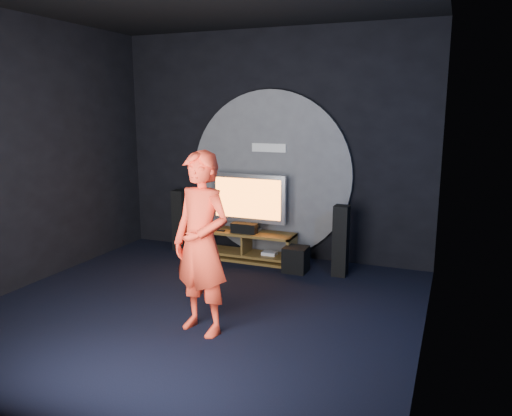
{
  "coord_description": "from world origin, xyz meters",
  "views": [
    {
      "loc": [
        2.7,
        -4.81,
        2.32
      ],
      "look_at": [
        0.33,
        1.05,
        1.05
      ],
      "focal_mm": 35.0,
      "sensor_mm": 36.0,
      "label": 1
    }
  ],
  "objects_px": {
    "tower_speaker_right": "(341,241)",
    "player": "(201,244)",
    "tower_speaker_left": "(180,220)",
    "subwoofer": "(296,259)",
    "tv": "(248,200)",
    "media_console": "(247,248)"
  },
  "relations": [
    {
      "from": "tower_speaker_right",
      "to": "player",
      "type": "relative_size",
      "value": 0.53
    },
    {
      "from": "player",
      "to": "tower_speaker_right",
      "type": "bearing_deg",
      "value": 82.51
    },
    {
      "from": "tv",
      "to": "tower_speaker_right",
      "type": "height_order",
      "value": "tv"
    },
    {
      "from": "tower_speaker_right",
      "to": "subwoofer",
      "type": "bearing_deg",
      "value": -173.0
    },
    {
      "from": "media_console",
      "to": "subwoofer",
      "type": "bearing_deg",
      "value": -16.53
    },
    {
      "from": "tower_speaker_left",
      "to": "subwoofer",
      "type": "xyz_separation_m",
      "value": [
        2.12,
        -0.38,
        -0.32
      ]
    },
    {
      "from": "tower_speaker_left",
      "to": "tower_speaker_right",
      "type": "distance_m",
      "value": 2.77
    },
    {
      "from": "tv",
      "to": "tower_speaker_right",
      "type": "distance_m",
      "value": 1.59
    },
    {
      "from": "tv",
      "to": "tower_speaker_left",
      "type": "distance_m",
      "value": 1.32
    },
    {
      "from": "subwoofer",
      "to": "player",
      "type": "bearing_deg",
      "value": -98.14
    },
    {
      "from": "tv",
      "to": "player",
      "type": "height_order",
      "value": "player"
    },
    {
      "from": "media_console",
      "to": "tv",
      "type": "distance_m",
      "value": 0.74
    },
    {
      "from": "tower_speaker_right",
      "to": "tv",
      "type": "bearing_deg",
      "value": 170.6
    },
    {
      "from": "media_console",
      "to": "subwoofer",
      "type": "height_order",
      "value": "media_console"
    },
    {
      "from": "subwoofer",
      "to": "player",
      "type": "xyz_separation_m",
      "value": [
        -0.32,
        -2.23,
        0.77
      ]
    },
    {
      "from": "player",
      "to": "media_console",
      "type": "bearing_deg",
      "value": 117.31
    },
    {
      "from": "tower_speaker_left",
      "to": "player",
      "type": "relative_size",
      "value": 0.53
    },
    {
      "from": "tower_speaker_right",
      "to": "tower_speaker_left",
      "type": "bearing_deg",
      "value": 173.79
    },
    {
      "from": "media_console",
      "to": "tower_speaker_right",
      "type": "bearing_deg",
      "value": -6.93
    },
    {
      "from": "tower_speaker_right",
      "to": "player",
      "type": "height_order",
      "value": "player"
    },
    {
      "from": "subwoofer",
      "to": "media_console",
      "type": "bearing_deg",
      "value": 163.47
    },
    {
      "from": "player",
      "to": "subwoofer",
      "type": "bearing_deg",
      "value": 96.64
    }
  ]
}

